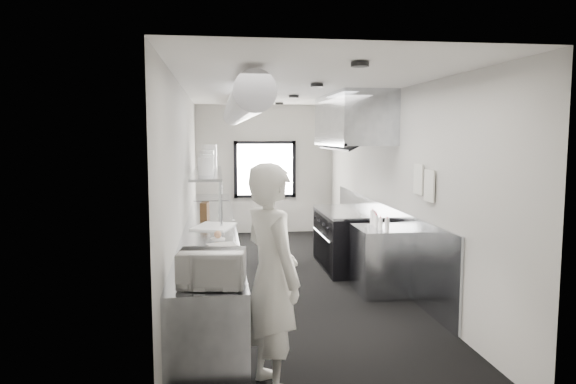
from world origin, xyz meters
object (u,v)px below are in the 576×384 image
object	(u,v)px
squeeze_bottle_d	(375,219)
squeeze_bottle_a	(387,225)
prep_counter	(211,262)
squeeze_bottle_c	(376,221)
deli_tub_b	(192,257)
microwave	(212,269)
plate_stack_a	(205,166)
squeeze_bottle_b	(380,224)
plate_stack_b	(207,163)
plate_stack_c	(207,161)
range	(347,239)
plate_stack_d	(209,157)
bottle_station	(380,260)
line_cook	(272,277)
pass_shelf	(208,174)
deli_tub_a	(196,263)
squeeze_bottle_e	(373,217)
cutting_board	(214,226)
far_work_table	(212,219)
knife_block	(205,211)
exhaust_hood	(352,120)
small_plate	(218,239)

from	to	relation	value
squeeze_bottle_d	squeeze_bottle_a	bearing A→B (deg)	-88.32
prep_counter	squeeze_bottle_c	distance (m)	2.31
deli_tub_b	microwave	bearing A→B (deg)	-77.02
plate_stack_a	squeeze_bottle_b	xyz separation A→B (m)	(2.31, -1.12, -0.72)
plate_stack_b	squeeze_bottle_c	distance (m)	2.84
plate_stack_a	plate_stack_c	bearing A→B (deg)	89.89
range	plate_stack_d	size ratio (longest dim) A/B	3.89
bottle_station	deli_tub_b	bearing A→B (deg)	-146.34
line_cook	microwave	world-z (taller)	line_cook
pass_shelf	deli_tub_a	size ratio (longest dim) A/B	22.61
pass_shelf	deli_tub_b	size ratio (longest dim) A/B	19.51
pass_shelf	squeeze_bottle_e	xyz separation A→B (m)	(2.31, -1.41, -0.54)
prep_counter	plate_stack_a	world-z (taller)	plate_stack_a
deli_tub_a	squeeze_bottle_b	world-z (taller)	squeeze_bottle_b
line_cook	cutting_board	xyz separation A→B (m)	(-0.50, 2.88, -0.05)
pass_shelf	cutting_board	bearing A→B (deg)	-86.07
plate_stack_c	squeeze_bottle_e	world-z (taller)	plate_stack_c
far_work_table	squeeze_bottle_e	world-z (taller)	squeeze_bottle_e
pass_shelf	plate_stack_d	size ratio (longest dim) A/B	7.29
deli_tub_b	plate_stack_a	bearing A→B (deg)	87.87
deli_tub_a	knife_block	bearing A→B (deg)	89.67
exhaust_hood	line_cook	bearing A→B (deg)	-113.34
range	small_plate	size ratio (longest dim) A/B	8.94
range	deli_tub_a	distance (m)	4.04
squeeze_bottle_c	deli_tub_a	bearing A→B (deg)	-140.56
knife_block	squeeze_bottle_a	world-z (taller)	knife_block
microwave	plate_stack_c	xyz separation A→B (m)	(-0.11, 4.43, 0.68)
plate_stack_c	small_plate	bearing A→B (deg)	-86.18
pass_shelf	plate_stack_c	size ratio (longest dim) A/B	9.06
deli_tub_b	plate_stack_a	distance (m)	2.71
range	knife_block	world-z (taller)	knife_block
far_work_table	squeeze_bottle_e	bearing A→B (deg)	-57.85
squeeze_bottle_a	knife_block	bearing A→B (deg)	149.99
exhaust_hood	squeeze_bottle_d	world-z (taller)	exhaust_hood
cutting_board	squeeze_bottle_c	bearing A→B (deg)	-8.01
deli_tub_b	squeeze_bottle_a	distance (m)	2.79
plate_stack_a	bottle_station	bearing A→B (deg)	-22.30
prep_counter	far_work_table	distance (m)	3.70
squeeze_bottle_a	squeeze_bottle_e	size ratio (longest dim) A/B	0.90
microwave	cutting_board	bearing A→B (deg)	97.67
cutting_board	prep_counter	bearing A→B (deg)	-109.71
pass_shelf	squeeze_bottle_d	size ratio (longest dim) A/B	16.61
line_cook	small_plate	world-z (taller)	line_cook
microwave	squeeze_bottle_b	bearing A→B (deg)	54.94
microwave	squeeze_bottle_c	xyz separation A→B (m)	(2.20, 2.56, -0.07)
small_plate	squeeze_bottle_b	xyz separation A→B (m)	(2.15, 0.36, 0.07)
bottle_station	small_plate	distance (m)	2.31
pass_shelf	range	bearing A→B (deg)	-7.67
plate_stack_a	squeeze_bottle_b	distance (m)	2.67
plate_stack_b	exhaust_hood	bearing A→B (deg)	-3.43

